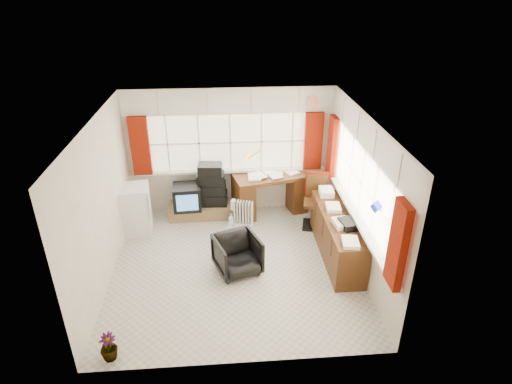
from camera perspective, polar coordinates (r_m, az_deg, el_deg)
The scene contains 20 objects.
ground at distance 7.24m, azimuth -2.70°, elevation -9.80°, with size 4.00×4.00×0.00m, color beige.
room_walls at distance 6.45m, azimuth -2.98°, elevation 0.93°, with size 4.00×4.00×4.00m.
window_back at distance 8.45m, azimuth -3.32°, elevation 3.31°, with size 3.70×0.12×3.60m.
window_right at distance 7.02m, azimuth 13.20°, elevation -2.61°, with size 0.12×3.70×3.60m.
curtains at distance 7.39m, azimuth 4.00°, elevation 4.00°, with size 3.83×3.83×1.15m.
overhead_cabinets at distance 7.18m, azimuth 4.58°, elevation 10.04°, with size 3.98×3.98×0.48m.
desk at distance 8.57m, azimuth 1.87°, elevation 0.14°, with size 1.57×1.02×0.87m.
desk_lamp at distance 8.48m, azimuth 0.59°, elevation 4.92°, with size 0.16×0.13×0.45m.
task_chair at distance 8.18m, azimuth 8.00°, elevation -0.77°, with size 0.53×0.55×1.05m.
office_chair at distance 6.95m, azimuth -2.49°, elevation -8.35°, with size 0.67×0.69×0.63m, color black.
radiator at distance 8.15m, azimuth -1.67°, elevation -3.27°, with size 0.39×0.25×0.55m.
credenza at distance 7.41m, azimuth 10.72°, elevation -5.66°, with size 0.50×2.00×0.85m.
file_tray at distance 6.95m, azimuth 12.25°, elevation -4.16°, with size 0.26×0.33×0.11m, color black.
tv_bench at distance 8.62m, azimuth -6.80°, elevation -2.42°, with size 1.40×0.50×0.25m, color #8C6646.
crt_tv at distance 8.38m, azimuth -9.15°, elevation -0.67°, with size 0.56×0.53×0.48m.
hifi_stack at distance 8.44m, azimuth -6.02°, elevation 0.81°, with size 0.64×0.43×0.84m.
mini_fridge at distance 8.20m, azimuth -15.78°, elevation -2.27°, with size 0.61×0.61×0.93m.
spray_bottle_a at distance 8.22m, azimuth -3.35°, elevation -3.75°, with size 0.10×0.11×0.27m, color white.
spray_bottle_b at distance 8.03m, azimuth -3.68°, elevation -4.83°, with size 0.10×0.10×0.21m, color #8FD6D0.
flower_vase at distance 5.95m, azimuth -19.06°, elevation -18.94°, with size 0.22×0.22×0.39m, color black.
Camera 1 is at (-0.12, -5.80, 4.33)m, focal length 30.00 mm.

